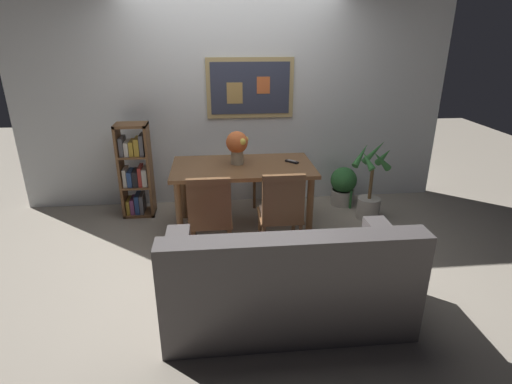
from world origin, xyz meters
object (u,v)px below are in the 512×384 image
Objects in this scene: dining_chair_near_left at (210,214)px; potted_palm at (370,190)px; tv_remote at (292,162)px; dining_chair_far_right at (266,161)px; bookshelf at (136,172)px; flower_vase at (237,145)px; potted_ivy at (343,186)px; dining_table at (243,174)px; dining_chair_far_left at (213,163)px; leather_couch at (286,284)px; dining_chair_near_right at (281,209)px.

dining_chair_near_left is 0.98× the size of potted_palm.
dining_chair_near_left is 1.22m from tv_remote.
bookshelf is at bearing -169.79° from dining_chair_far_right.
dining_chair_near_left reaches higher than tv_remote.
potted_ivy is at bearing 19.52° from flower_vase.
dining_chair_near_left is at bearing -114.28° from dining_chair_far_right.
dining_table is 1.36× the size of bookshelf.
dining_chair_far_left reaches higher than dining_table.
dining_chair_near_left reaches higher than potted_ivy.
potted_palm reaches higher than dining_chair_far_right.
leather_couch is at bearing -126.85° from potted_palm.
flower_vase reaches higher than dining_chair_far_left.
potted_palm is (1.81, -0.65, -0.19)m from dining_chair_far_left.
dining_chair_near_left is at bearing 124.16° from leather_couch.
bookshelf reaches higher than dining_table.
dining_table is at bearing 97.40° from leather_couch.
dining_chair_near_left is at bearing -137.60° from tv_remote.
tv_remote is at bearing 78.57° from leather_couch.
dining_chair_far_left and dining_chair_near_right have the same top height.
dining_chair_near_left is 2.57× the size of flower_vase.
dining_chair_far_left is at bearing 102.63° from leather_couch.
dining_chair_near_left is 1.53m from dining_chair_far_left.
tv_remote is at bearing 5.16° from dining_table.
dining_chair_far_right is 1.00× the size of dining_chair_far_left.
potted_palm is (1.84, 0.88, -0.19)m from dining_chair_near_left.
dining_chair_near_right is 0.82× the size of bookshelf.
dining_chair_far_left is 0.94m from bookshelf.
dining_chair_near_right is at bearing -144.23° from potted_palm.
potted_palm reaches higher than dining_chair_far_left.
bookshelf is at bearing 159.63° from flower_vase.
dining_chair_far_right reaches higher than dining_table.
potted_ivy is 0.52× the size of potted_palm.
leather_couch is 12.55× the size of tv_remote.
leather_couch is at bearing -55.84° from dining_chair_near_left.
dining_table is 1.65× the size of dining_chair_near_left.
dining_chair_far_left is 1.63m from dining_chair_near_right.
bookshelf is at bearing 124.42° from leather_couch.
dining_table is 0.85m from dining_chair_near_left.
bookshelf reaches higher than dining_chair_far_right.
flower_vase is (-1.36, -0.48, 0.70)m from potted_ivy.
potted_palm is (1.28, 1.71, 0.04)m from leather_couch.
dining_chair_near_left is 0.97m from flower_vase.
dining_table is at bearing -113.78° from dining_chair_far_right.
dining_chair_far_right is 1.00× the size of dining_chair_near_right.
bookshelf reaches higher than dining_chair_near_left.
tv_remote is at bearing -75.20° from dining_chair_far_right.
bookshelf is (-0.87, 1.26, -0.00)m from dining_chair_near_left.
dining_chair_far_left is 0.86m from flower_vase.
dining_chair_far_right is 1.33m from potted_palm.
dining_chair_far_left is 0.98× the size of potted_palm.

